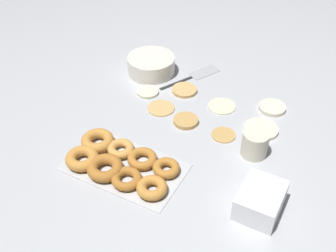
% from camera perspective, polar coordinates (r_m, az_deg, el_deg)
% --- Properties ---
extents(ground_plane, '(3.00, 3.00, 0.00)m').
position_cam_1_polar(ground_plane, '(1.50, 3.04, -0.02)').
color(ground_plane, '#B2B5BA').
extents(pancake_0, '(0.10, 0.10, 0.01)m').
position_cam_1_polar(pancake_0, '(1.59, 7.31, 2.75)').
color(pancake_0, beige).
rests_on(pancake_0, ground_plane).
extents(pancake_1, '(0.08, 0.08, 0.01)m').
position_cam_1_polar(pancake_1, '(1.47, 7.52, -1.14)').
color(pancake_1, tan).
rests_on(pancake_1, ground_plane).
extents(pancake_2, '(0.09, 0.09, 0.02)m').
position_cam_1_polar(pancake_2, '(1.51, 2.43, 0.72)').
color(pancake_2, tan).
rests_on(pancake_2, ground_plane).
extents(pancake_3, '(0.12, 0.12, 0.01)m').
position_cam_1_polar(pancake_3, '(1.51, 12.50, -0.40)').
color(pancake_3, beige).
rests_on(pancake_3, ground_plane).
extents(pancake_4, '(0.10, 0.10, 0.01)m').
position_cam_1_polar(pancake_4, '(1.66, 2.25, 4.88)').
color(pancake_4, tan).
rests_on(pancake_4, ground_plane).
extents(pancake_5, '(0.10, 0.10, 0.01)m').
position_cam_1_polar(pancake_5, '(1.57, -0.96, 2.50)').
color(pancake_5, tan).
rests_on(pancake_5, ground_plane).
extents(pancake_6, '(0.08, 0.08, 0.01)m').
position_cam_1_polar(pancake_6, '(1.65, -2.75, 4.63)').
color(pancake_6, beige).
rests_on(pancake_6, ground_plane).
extents(pancake_7, '(0.10, 0.10, 0.02)m').
position_cam_1_polar(pancake_7, '(1.61, 13.94, 2.42)').
color(pancake_7, beige).
rests_on(pancake_7, ground_plane).
extents(donut_tray, '(0.38, 0.22, 0.04)m').
position_cam_1_polar(donut_tray, '(1.34, -6.75, -4.94)').
color(donut_tray, silver).
rests_on(donut_tray, ground_plane).
extents(batter_bowl, '(0.20, 0.20, 0.07)m').
position_cam_1_polar(batter_bowl, '(1.76, -2.28, 8.27)').
color(batter_bowl, silver).
rests_on(batter_bowl, ground_plane).
extents(container_stack, '(0.12, 0.15, 0.08)m').
position_cam_1_polar(container_stack, '(1.23, 12.38, -9.82)').
color(container_stack, white).
rests_on(container_stack, ground_plane).
extents(paper_cup, '(0.09, 0.09, 0.09)m').
position_cam_1_polar(paper_cup, '(1.39, 11.69, -2.37)').
color(paper_cup, beige).
rests_on(paper_cup, ground_plane).
extents(spatula, '(0.17, 0.27, 0.01)m').
position_cam_1_polar(spatula, '(1.76, 4.11, 6.98)').
color(spatula, black).
rests_on(spatula, ground_plane).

